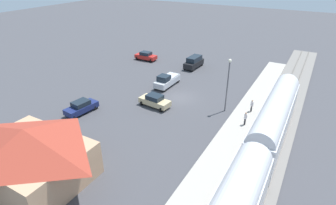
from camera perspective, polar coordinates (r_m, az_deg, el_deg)
name	(u,v)px	position (r m, az deg, el deg)	size (l,w,h in m)	color
ground_plane	(180,98)	(41.28, 2.53, 1.01)	(200.00, 200.00, 0.00)	#424247
railway_track	(277,121)	(37.83, 21.79, -3.52)	(4.80, 70.00, 0.30)	slate
platform	(246,113)	(38.29, 15.98, -2.06)	(3.20, 46.00, 0.30)	#A8A399
passenger_train	(255,161)	(25.29, 17.73, -11.55)	(2.93, 34.06, 4.98)	silver
station_building	(29,153)	(28.01, -26.85, -9.44)	(10.87, 8.42, 5.38)	tan
pedestrian_on_platform	(245,118)	(34.72, 15.79, -3.05)	(0.36, 0.36, 1.71)	#333338
pedestrian_waiting_far	(252,105)	(38.06, 17.03, -0.46)	(0.36, 0.36, 1.71)	#333338
sedan_red	(146,56)	(57.81, -4.62, 9.62)	(4.51, 2.30, 1.74)	red
sedan_tan	(155,101)	(38.44, -2.77, 0.39)	(4.67, 2.62, 1.74)	#C6B284
suv_black	(194,62)	(53.31, 5.40, 8.38)	(2.21, 5.00, 2.22)	black
pickup_silver	(167,80)	(44.79, -0.24, 4.64)	(2.09, 5.45, 2.14)	silver
sedan_navy	(81,107)	(38.52, -17.58, -0.88)	(2.38, 4.69, 1.74)	navy
light_pole_near_platform	(228,79)	(36.42, 12.37, 4.78)	(0.44, 0.44, 7.39)	#515156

